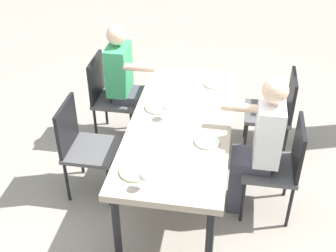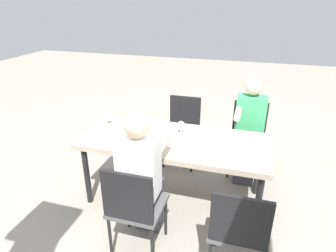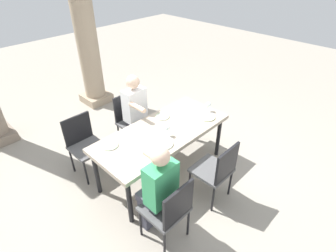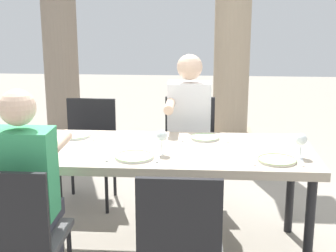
{
  "view_description": "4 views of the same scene",
  "coord_description": "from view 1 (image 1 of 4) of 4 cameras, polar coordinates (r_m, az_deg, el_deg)",
  "views": [
    {
      "loc": [
        3.06,
        0.4,
        2.84
      ],
      "look_at": [
        0.14,
        -0.08,
        0.79
      ],
      "focal_mm": 47.87,
      "sensor_mm": 36.0,
      "label": 1
    },
    {
      "loc": [
        -0.69,
        2.59,
        2.09
      ],
      "look_at": [
        0.09,
        -0.07,
        0.85
      ],
      "focal_mm": 30.83,
      "sensor_mm": 36.0,
      "label": 2
    },
    {
      "loc": [
        -2.05,
        -2.1,
        2.79
      ],
      "look_at": [
        0.09,
        -0.02,
        0.78
      ],
      "focal_mm": 28.5,
      "sensor_mm": 36.0,
      "label": 3
    },
    {
      "loc": [
        0.22,
        -3.17,
        1.72
      ],
      "look_at": [
        -0.0,
        0.02,
        0.89
      ],
      "focal_mm": 53.52,
      "sensor_mm": 36.0,
      "label": 4
    }
  ],
  "objects": [
    {
      "name": "fork_2",
      "position": [
        3.63,
        5.23,
        -0.67
      ],
      "size": [
        0.02,
        0.17,
        0.01
      ],
      "primitive_type": "cube",
      "rotation": [
        0.0,
        0.0,
        -0.03
      ],
      "color": "silver",
      "rests_on": "dining_table"
    },
    {
      "name": "plate_0",
      "position": [
        4.29,
        6.03,
        5.35
      ],
      "size": [
        0.21,
        0.21,
        0.02
      ],
      "color": "white",
      "rests_on": "dining_table"
    },
    {
      "name": "fork_1",
      "position": [
        4.04,
        -0.83,
        3.53
      ],
      "size": [
        0.03,
        0.17,
        0.01
      ],
      "primitive_type": "cube",
      "rotation": [
        0.0,
        0.0,
        -0.11
      ],
      "color": "silver",
      "rests_on": "dining_table"
    },
    {
      "name": "wine_glass_3",
      "position": [
        3.02,
        -3.07,
        -6.45
      ],
      "size": [
        0.07,
        0.07,
        0.15
      ],
      "color": "white",
      "rests_on": "dining_table"
    },
    {
      "name": "dining_table",
      "position": [
        3.76,
        1.6,
        -0.35
      ],
      "size": [
        1.92,
        0.84,
        0.74
      ],
      "color": "tan",
      "rests_on": "ground"
    },
    {
      "name": "diner_man_white",
      "position": [
        3.65,
        11.46,
        -2.19
      ],
      "size": [
        0.35,
        0.49,
        1.29
      ],
      "color": "#3F3F4C",
      "rests_on": "ground"
    },
    {
      "name": "chair_mid_north",
      "position": [
        3.77,
        14.1,
        -4.53
      ],
      "size": [
        0.44,
        0.44,
        0.9
      ],
      "color": "#4F4F50",
      "rests_on": "ground"
    },
    {
      "name": "fork_0",
      "position": [
        4.42,
        6.18,
        6.22
      ],
      "size": [
        0.02,
        0.17,
        0.01
      ],
      "primitive_type": "cube",
      "rotation": [
        0.0,
        0.0,
        0.01
      ],
      "color": "silver",
      "rests_on": "dining_table"
    },
    {
      "name": "wine_glass_1",
      "position": [
        3.71,
        -0.19,
        2.36
      ],
      "size": [
        0.07,
        0.07,
        0.15
      ],
      "color": "white",
      "rests_on": "dining_table"
    },
    {
      "name": "plate_3",
      "position": [
        3.22,
        -4.18,
        -5.77
      ],
      "size": [
        0.24,
        0.24,
        0.02
      ],
      "color": "silver",
      "rests_on": "dining_table"
    },
    {
      "name": "spoon_3",
      "position": [
        3.12,
        -4.79,
        -7.61
      ],
      "size": [
        0.03,
        0.17,
        0.01
      ],
      "primitive_type": "cube",
      "rotation": [
        0.0,
        0.0,
        -0.1
      ],
      "color": "silver",
      "rests_on": "dining_table"
    },
    {
      "name": "fork_3",
      "position": [
        3.34,
        -3.6,
        -4.2
      ],
      "size": [
        0.03,
        0.17,
        0.01
      ],
      "primitive_type": "cube",
      "rotation": [
        0.0,
        0.0,
        0.11
      ],
      "color": "silver",
      "rests_on": "dining_table"
    },
    {
      "name": "diner_woman_green",
      "position": [
        4.49,
        -5.34,
        5.65
      ],
      "size": [
        0.35,
        0.49,
        1.26
      ],
      "color": "#3F3F4C",
      "rests_on": "ground"
    },
    {
      "name": "spoon_0",
      "position": [
        4.16,
        5.86,
        4.28
      ],
      "size": [
        0.02,
        0.17,
        0.01
      ],
      "primitive_type": "cube",
      "rotation": [
        0.0,
        0.0,
        -0.01
      ],
      "color": "silver",
      "rests_on": "dining_table"
    },
    {
      "name": "ground_plane",
      "position": [
        4.19,
        1.45,
        -7.95
      ],
      "size": [
        16.0,
        16.0,
        0.0
      ],
      "primitive_type": "plane",
      "color": "gray"
    },
    {
      "name": "chair_west_south",
      "position": [
        4.61,
        -7.55,
        4.19
      ],
      "size": [
        0.44,
        0.44,
        0.9
      ],
      "color": "#4F4F50",
      "rests_on": "ground"
    },
    {
      "name": "chair_mid_south",
      "position": [
        3.95,
        -10.87,
        -2.13
      ],
      "size": [
        0.44,
        0.44,
        0.89
      ],
      "color": "#4F4F50",
      "rests_on": "ground"
    },
    {
      "name": "spoon_2",
      "position": [
        3.39,
        4.77,
        -3.56
      ],
      "size": [
        0.04,
        0.17,
        0.01
      ],
      "primitive_type": "cube",
      "rotation": [
        0.0,
        0.0,
        0.12
      ],
      "color": "silver",
      "rests_on": "dining_table"
    },
    {
      "name": "chair_west_north",
      "position": [
        4.47,
        13.65,
        2.16
      ],
      "size": [
        0.44,
        0.44,
        0.87
      ],
      "color": "#4F4F50",
      "rests_on": "ground"
    },
    {
      "name": "plate_1",
      "position": [
        3.92,
        -1.22,
        2.48
      ],
      "size": [
        0.24,
        0.24,
        0.02
      ],
      "color": "white",
      "rests_on": "dining_table"
    },
    {
      "name": "spoon_1",
      "position": [
        3.8,
        -1.63,
        1.21
      ],
      "size": [
        0.02,
        0.17,
        0.01
      ],
      "primitive_type": "cube",
      "rotation": [
        0.0,
        0.0,
        -0.02
      ],
      "color": "silver",
      "rests_on": "dining_table"
    },
    {
      "name": "plate_2",
      "position": [
        3.51,
        5.01,
        -1.99
      ],
      "size": [
        0.2,
        0.2,
        0.02
      ],
      "color": "white",
      "rests_on": "dining_table"
    }
  ]
}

